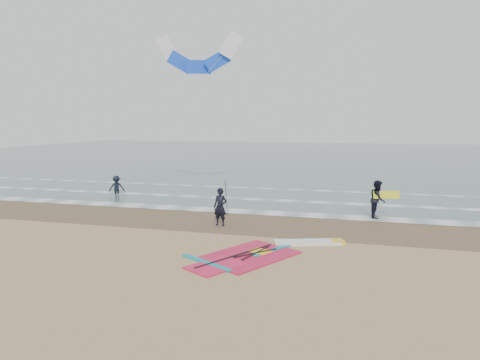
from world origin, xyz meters
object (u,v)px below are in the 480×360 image
(windsurf_rig, at_px, (267,252))
(person_wading, at_px, (116,182))
(person_standing, at_px, (220,207))
(person_walking, at_px, (378,199))
(surf_kite, at_px, (198,57))

(windsurf_rig, distance_m, person_wading, 16.11)
(person_standing, distance_m, person_wading, 11.57)
(windsurf_rig, height_order, person_walking, person_walking)
(windsurf_rig, xyz_separation_m, person_walking, (4.28, 7.23, 0.93))
(windsurf_rig, bearing_deg, person_wading, 140.32)
(person_standing, bearing_deg, windsurf_rig, -42.51)
(person_walking, height_order, surf_kite, surf_kite)
(windsurf_rig, relative_size, surf_kite, 0.59)
(person_wading, distance_m, surf_kite, 10.03)
(surf_kite, bearing_deg, person_walking, -23.95)
(person_walking, bearing_deg, windsurf_rig, 155.10)
(windsurf_rig, distance_m, person_standing, 4.73)
(person_walking, height_order, person_wading, person_walking)
(windsurf_rig, height_order, person_wading, person_wading)
(person_wading, height_order, surf_kite, surf_kite)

